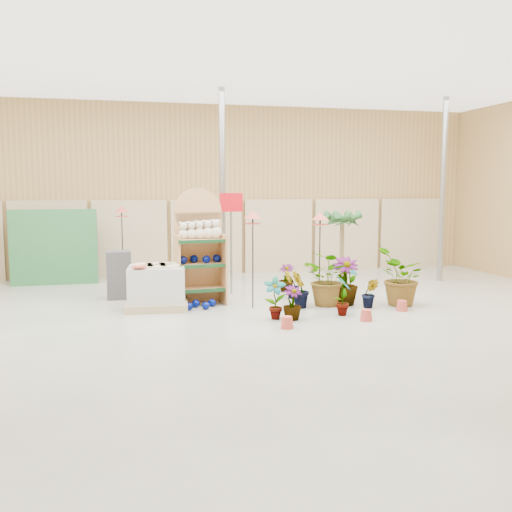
{
  "coord_description": "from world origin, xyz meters",
  "views": [
    {
      "loc": [
        -2.24,
        -9.15,
        2.31
      ],
      "look_at": [
        0.3,
        1.5,
        1.0
      ],
      "focal_mm": 40.0,
      "sensor_mm": 36.0,
      "label": 1
    }
  ],
  "objects_px": {
    "potted_plant_2": "(329,279)",
    "bird_table_front": "(253,218)",
    "pallet_stack": "(157,287)",
    "display_shelf": "(199,251)"
  },
  "relations": [
    {
      "from": "potted_plant_2",
      "to": "bird_table_front",
      "type": "bearing_deg",
      "value": 174.06
    },
    {
      "from": "pallet_stack",
      "to": "bird_table_front",
      "type": "height_order",
      "value": "bird_table_front"
    },
    {
      "from": "pallet_stack",
      "to": "potted_plant_2",
      "type": "bearing_deg",
      "value": -3.0
    },
    {
      "from": "pallet_stack",
      "to": "bird_table_front",
      "type": "bearing_deg",
      "value": -5.19
    },
    {
      "from": "pallet_stack",
      "to": "bird_table_front",
      "type": "distance_m",
      "value": 2.27
    },
    {
      "from": "display_shelf",
      "to": "bird_table_front",
      "type": "height_order",
      "value": "display_shelf"
    },
    {
      "from": "potted_plant_2",
      "to": "pallet_stack",
      "type": "bearing_deg",
      "value": 171.39
    },
    {
      "from": "display_shelf",
      "to": "pallet_stack",
      "type": "height_order",
      "value": "display_shelf"
    },
    {
      "from": "pallet_stack",
      "to": "display_shelf",
      "type": "bearing_deg",
      "value": 29.15
    },
    {
      "from": "pallet_stack",
      "to": "potted_plant_2",
      "type": "distance_m",
      "value": 3.36
    }
  ]
}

